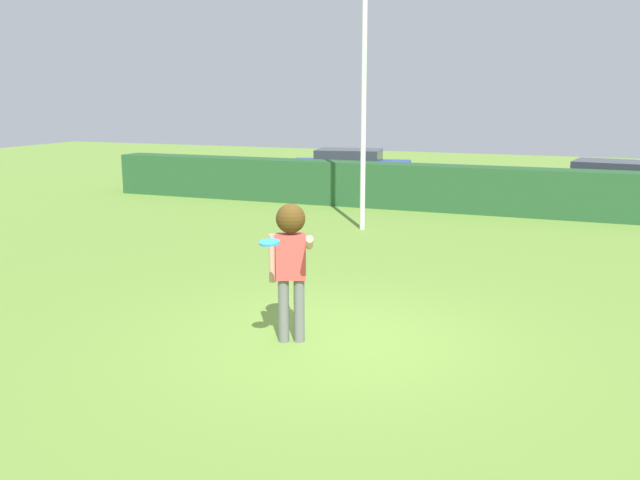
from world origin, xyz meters
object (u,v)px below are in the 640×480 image
object	(u,v)px
parked_car_blue	(349,165)
parked_car_black	(614,180)
person	(291,253)
frisbee	(269,242)
lamppost	(364,68)

from	to	relation	value
parked_car_blue	parked_car_black	xyz separation A→B (m)	(8.60, -1.28, 0.00)
person	parked_car_black	distance (m)	14.62
person	parked_car_blue	world-z (taller)	person
frisbee	parked_car_black	size ratio (longest dim) A/B	0.06
person	frisbee	xyz separation A→B (m)	(0.01, -0.65, 0.26)
frisbee	parked_car_blue	size ratio (longest dim) A/B	0.06
frisbee	lamppost	bearing A→B (deg)	100.77
frisbee	parked_car_blue	distance (m)	16.65
parked_car_blue	parked_car_black	bearing A→B (deg)	-8.47
frisbee	parked_car_blue	xyz separation A→B (m)	(-4.61, 15.98, -0.76)
person	parked_car_blue	bearing A→B (deg)	106.70
parked_car_black	parked_car_blue	bearing A→B (deg)	171.53
person	lamppost	bearing A→B (deg)	101.55
person	parked_car_black	world-z (taller)	person
lamppost	frisbee	bearing A→B (deg)	-79.23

